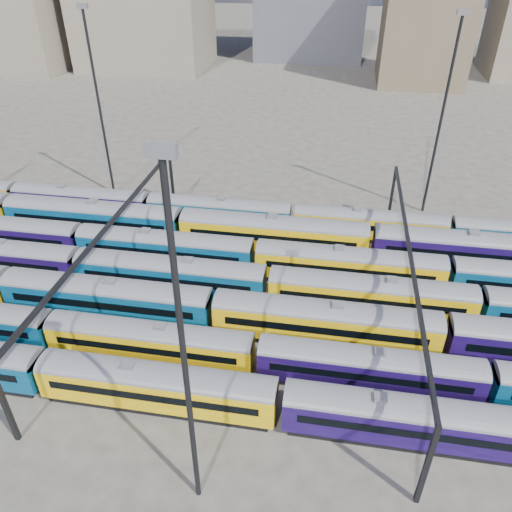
% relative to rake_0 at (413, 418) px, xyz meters
% --- Properties ---
extents(ground, '(500.00, 500.00, 0.00)m').
position_rel_rake_0_xyz_m(ground, '(-9.84, 15.00, -2.58)').
color(ground, '#3E3A34').
rests_on(ground, ground).
extents(rake_0, '(139.75, 2.92, 4.91)m').
position_rel_rake_0_xyz_m(rake_0, '(0.00, 0.00, 0.00)').
color(rake_0, black).
rests_on(rake_0, ground).
extents(rake_1, '(115.26, 2.81, 4.72)m').
position_rel_rake_0_xyz_m(rake_1, '(-12.80, 5.00, -0.10)').
color(rake_1, black).
rests_on(rake_1, ground).
extents(rake_2, '(107.27, 3.14, 5.30)m').
position_rel_rake_0_xyz_m(rake_2, '(-28.66, 10.00, 0.20)').
color(rake_2, black).
rests_on(rake_2, ground).
extents(rake_3, '(104.18, 3.05, 5.14)m').
position_rel_rake_0_xyz_m(rake_3, '(-23.77, 15.00, 0.12)').
color(rake_3, black).
rests_on(rake_3, ground).
extents(rake_4, '(125.20, 3.05, 5.14)m').
position_rel_rake_0_xyz_m(rake_4, '(5.47, 20.00, 0.12)').
color(rake_4, black).
rests_on(rake_4, ground).
extents(rake_5, '(137.24, 3.34, 5.65)m').
position_rel_rake_0_xyz_m(rake_5, '(-25.56, 25.00, 0.39)').
color(rake_5, black).
rests_on(rake_5, ground).
extents(rake_6, '(96.12, 2.82, 4.73)m').
position_rel_rake_0_xyz_m(rake_6, '(-21.95, 30.00, -0.09)').
color(rake_6, black).
rests_on(rake_6, ground).
extents(gantry_1, '(0.35, 40.35, 8.03)m').
position_rel_rake_0_xyz_m(gantry_1, '(-29.84, 15.00, 4.21)').
color(gantry_1, black).
rests_on(gantry_1, ground).
extents(gantry_2, '(0.35, 40.35, 8.03)m').
position_rel_rake_0_xyz_m(gantry_2, '(0.16, 15.00, 4.21)').
color(gantry_2, black).
rests_on(gantry_2, ground).
extents(mast_1, '(1.40, 0.50, 25.60)m').
position_rel_rake_0_xyz_m(mast_1, '(-39.84, 37.00, 11.39)').
color(mast_1, black).
rests_on(mast_1, ground).
extents(mast_2, '(1.40, 0.50, 25.60)m').
position_rel_rake_0_xyz_m(mast_2, '(-14.84, -7.00, 11.39)').
color(mast_2, black).
rests_on(mast_2, ground).
extents(mast_3, '(1.40, 0.50, 25.60)m').
position_rel_rake_0_xyz_m(mast_3, '(5.16, 39.00, 11.39)').
color(mast_3, black).
rests_on(mast_3, ground).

